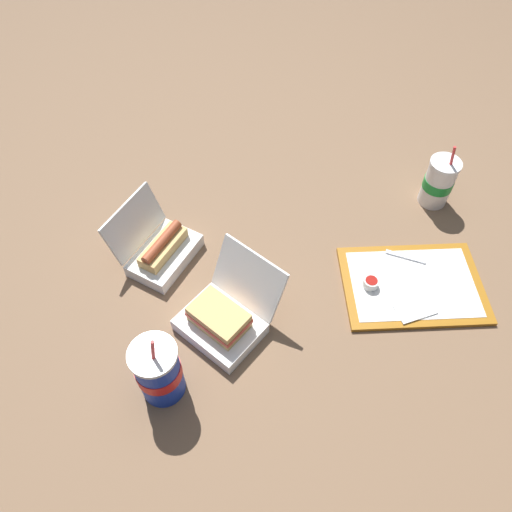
{
  "coord_description": "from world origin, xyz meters",
  "views": [
    {
      "loc": [
        -0.05,
        -0.84,
        1.12
      ],
      "look_at": [
        -0.01,
        -0.04,
        0.05
      ],
      "focal_mm": 35.0,
      "sensor_mm": 36.0,
      "label": 1
    }
  ],
  "objects": [
    {
      "name": "ground_plane",
      "position": [
        0.0,
        0.0,
        0.0
      ],
      "size": [
        3.2,
        3.2,
        0.0
      ],
      "primitive_type": "plane",
      "color": "brown"
    },
    {
      "name": "food_tray",
      "position": [
        0.41,
        -0.12,
        0.01
      ],
      "size": [
        0.37,
        0.26,
        0.01
      ],
      "color": "#A56619",
      "rests_on": "ground_plane"
    },
    {
      "name": "ketchup_cup",
      "position": [
        0.29,
        -0.12,
        0.03
      ],
      "size": [
        0.04,
        0.04,
        0.02
      ],
      "color": "white",
      "rests_on": "food_tray"
    },
    {
      "name": "napkin_stack",
      "position": [
        0.39,
        -0.18,
        0.02
      ],
      "size": [
        0.12,
        0.12,
        0.0
      ],
      "primitive_type": "cube",
      "rotation": [
        0.0,
        0.0,
        0.28
      ],
      "color": "white",
      "rests_on": "food_tray"
    },
    {
      "name": "plastic_fork",
      "position": [
        0.4,
        -0.03,
        0.02
      ],
      "size": [
        0.11,
        0.05,
        0.0
      ],
      "primitive_type": "cube",
      "rotation": [
        0.0,
        0.0,
        -0.4
      ],
      "color": "white",
      "rests_on": "food_tray"
    },
    {
      "name": "clamshell_hotdog_front",
      "position": [
        -0.27,
        0.01,
        0.04
      ],
      "size": [
        0.25,
        0.26,
        0.16
      ],
      "color": "white",
      "rests_on": "ground_plane"
    },
    {
      "name": "clamshell_sandwich_center",
      "position": [
        -0.1,
        -0.22,
        0.04
      ],
      "size": [
        0.29,
        0.29,
        0.18
      ],
      "color": "white",
      "rests_on": "ground_plane"
    },
    {
      "name": "soda_cup_left",
      "position": [
        0.54,
        0.19,
        0.08
      ],
      "size": [
        0.09,
        0.09,
        0.22
      ],
      "color": "white",
      "rests_on": "ground_plane"
    },
    {
      "name": "soda_cup_front",
      "position": [
        -0.24,
        -0.37,
        0.09
      ],
      "size": [
        0.11,
        0.11,
        0.24
      ],
      "color": "#1938B7",
      "rests_on": "ground_plane"
    }
  ]
}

